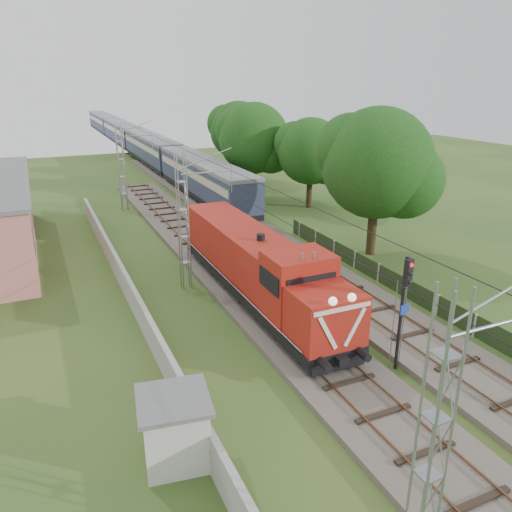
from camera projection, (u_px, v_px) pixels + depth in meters
name	position (u px, v px, depth m)	size (l,w,h in m)	color
ground	(340.00, 381.00, 20.72)	(140.00, 140.00, 0.00)	#274A1C
track_main	(268.00, 309.00, 26.67)	(4.20, 70.00, 0.45)	#6B6054
track_side	(254.00, 232.00, 39.75)	(4.20, 80.00, 0.45)	#6B6054
catenary	(184.00, 222.00, 28.51)	(3.31, 70.00, 8.00)	gray
boundary_wall	(126.00, 285.00, 28.27)	(0.25, 40.00, 1.50)	#9E9E99
fence	(438.00, 305.00, 26.17)	(0.12, 32.00, 1.20)	black
locomotive	(257.00, 265.00, 27.15)	(2.95, 16.86, 4.28)	black
coach_rake	(135.00, 139.00, 79.27)	(3.06, 91.43, 3.54)	black
signal_post	(405.00, 294.00, 20.33)	(0.56, 0.44, 5.15)	black
relay_hut	(175.00, 429.00, 16.10)	(2.61, 2.61, 2.37)	beige
tree_a	(379.00, 165.00, 33.40)	(7.84, 7.46, 10.16)	#3E2E19
tree_b	(311.00, 152.00, 46.41)	(6.50, 6.19, 8.42)	#3E2E19
tree_c	(255.00, 139.00, 49.90)	(7.40, 7.04, 9.59)	#3E2E19
tree_d	(240.00, 131.00, 58.90)	(7.14, 6.80, 9.26)	#3E2E19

